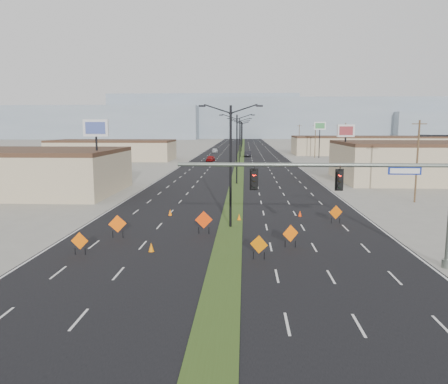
{
  "coord_description": "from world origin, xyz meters",
  "views": [
    {
      "loc": [
        1.15,
        -23.58,
        8.31
      ],
      "look_at": [
        -0.46,
        10.41,
        3.2
      ],
      "focal_mm": 35.0,
      "sensor_mm": 36.0,
      "label": 1
    }
  ],
  "objects_px": {
    "streetlight_1": "(237,147)",
    "streetlight_4": "(241,135)",
    "cone_0": "(151,247)",
    "pole_sign_east_near": "(346,135)",
    "construction_sign_5": "(336,213)",
    "construction_sign_2": "(204,221)",
    "construction_sign_0": "(80,242)",
    "car_left": "(210,159)",
    "pole_sign_east_far": "(320,129)",
    "car_mid": "(248,154)",
    "car_far": "(215,150)",
    "cone_2": "(300,214)",
    "streetlight_3": "(241,137)",
    "streetlight_5": "(242,134)",
    "cone_3": "(170,213)",
    "streetlight_2": "(239,141)",
    "construction_sign_1": "(118,225)",
    "construction_sign_3": "(259,245)",
    "signal_mast": "(371,188)",
    "streetlight_0": "(231,162)",
    "streetlight_6": "(242,133)",
    "pole_sign_west": "(96,134)",
    "cone_1": "(239,217)"
  },
  "relations": [
    {
      "from": "cone_0",
      "to": "signal_mast",
      "type": "bearing_deg",
      "value": -10.31
    },
    {
      "from": "signal_mast",
      "to": "pole_sign_east_far",
      "type": "height_order",
      "value": "pole_sign_east_far"
    },
    {
      "from": "pole_sign_west",
      "to": "streetlight_1",
      "type": "bearing_deg",
      "value": 38.38
    },
    {
      "from": "construction_sign_0",
      "to": "construction_sign_2",
      "type": "bearing_deg",
      "value": 40.2
    },
    {
      "from": "construction_sign_1",
      "to": "cone_2",
      "type": "relative_size",
      "value": 3.14
    },
    {
      "from": "cone_1",
      "to": "car_left",
      "type": "bearing_deg",
      "value": 96.68
    },
    {
      "from": "streetlight_3",
      "to": "car_mid",
      "type": "xyz_separation_m",
      "value": [
        2.0,
        2.3,
        -4.6
      ]
    },
    {
      "from": "streetlight_5",
      "to": "construction_sign_0",
      "type": "relative_size",
      "value": 6.55
    },
    {
      "from": "construction_sign_0",
      "to": "car_left",
      "type": "bearing_deg",
      "value": 89.87
    },
    {
      "from": "streetlight_1",
      "to": "streetlight_4",
      "type": "distance_m",
      "value": 84.0
    },
    {
      "from": "streetlight_1",
      "to": "streetlight_4",
      "type": "bearing_deg",
      "value": 90.0
    },
    {
      "from": "streetlight_6",
      "to": "streetlight_3",
      "type": "bearing_deg",
      "value": -90.0
    },
    {
      "from": "construction_sign_5",
      "to": "cone_3",
      "type": "xyz_separation_m",
      "value": [
        -14.87,
        2.71,
        -0.65
      ]
    },
    {
      "from": "car_mid",
      "to": "cone_1",
      "type": "relative_size",
      "value": 8.37
    },
    {
      "from": "streetlight_4",
      "to": "construction_sign_1",
      "type": "distance_m",
      "value": 116.43
    },
    {
      "from": "pole_sign_east_near",
      "to": "cone_1",
      "type": "bearing_deg",
      "value": -133.86
    },
    {
      "from": "streetlight_1",
      "to": "pole_sign_west",
      "type": "xyz_separation_m",
      "value": [
        -16.39,
        -12.53,
        2.02
      ]
    },
    {
      "from": "cone_0",
      "to": "cone_1",
      "type": "xyz_separation_m",
      "value": [
        5.75,
        10.17,
        -0.02
      ]
    },
    {
      "from": "cone_1",
      "to": "pole_sign_west",
      "type": "distance_m",
      "value": 22.52
    },
    {
      "from": "streetlight_5",
      "to": "cone_3",
      "type": "height_order",
      "value": "streetlight_5"
    },
    {
      "from": "streetlight_5",
      "to": "streetlight_6",
      "type": "height_order",
      "value": "same"
    },
    {
      "from": "streetlight_2",
      "to": "car_mid",
      "type": "distance_m",
      "value": 30.71
    },
    {
      "from": "car_left",
      "to": "car_mid",
      "type": "relative_size",
      "value": 0.83
    },
    {
      "from": "streetlight_5",
      "to": "pole_sign_west",
      "type": "height_order",
      "value": "streetlight_5"
    },
    {
      "from": "signal_mast",
      "to": "streetlight_1",
      "type": "relative_size",
      "value": 1.63
    },
    {
      "from": "streetlight_5",
      "to": "cone_3",
      "type": "relative_size",
      "value": 16.76
    },
    {
      "from": "car_left",
      "to": "pole_sign_west",
      "type": "relative_size",
      "value": 0.45
    },
    {
      "from": "streetlight_0",
      "to": "car_far",
      "type": "distance_m",
      "value": 106.1
    },
    {
      "from": "construction_sign_1",
      "to": "cone_3",
      "type": "bearing_deg",
      "value": 53.59
    },
    {
      "from": "car_mid",
      "to": "construction_sign_0",
      "type": "relative_size",
      "value": 3.25
    },
    {
      "from": "car_far",
      "to": "streetlight_3",
      "type": "bearing_deg",
      "value": -74.67
    },
    {
      "from": "cone_0",
      "to": "pole_sign_east_near",
      "type": "xyz_separation_m",
      "value": [
        21.51,
        39.4,
        6.67
      ]
    },
    {
      "from": "streetlight_3",
      "to": "pole_sign_east_near",
      "type": "xyz_separation_m",
      "value": [
        16.44,
        -52.12,
        1.57
      ]
    },
    {
      "from": "streetlight_6",
      "to": "cone_3",
      "type": "distance_m",
      "value": 163.73
    },
    {
      "from": "construction_sign_3",
      "to": "pole_sign_west",
      "type": "distance_m",
      "value": 31.27
    },
    {
      "from": "car_left",
      "to": "pole_sign_east_far",
      "type": "distance_m",
      "value": 32.06
    },
    {
      "from": "pole_sign_west",
      "to": "construction_sign_2",
      "type": "bearing_deg",
      "value": -50.33
    },
    {
      "from": "car_mid",
      "to": "car_far",
      "type": "height_order",
      "value": "car_mid"
    },
    {
      "from": "car_mid",
      "to": "construction_sign_0",
      "type": "xyz_separation_m",
      "value": [
        -11.54,
        -94.78,
        0.08
      ]
    },
    {
      "from": "streetlight_1",
      "to": "streetlight_4",
      "type": "height_order",
      "value": "same"
    },
    {
      "from": "streetlight_4",
      "to": "cone_0",
      "type": "distance_m",
      "value": 119.74
    },
    {
      "from": "construction_sign_1",
      "to": "construction_sign_3",
      "type": "distance_m",
      "value": 11.5
    },
    {
      "from": "cone_0",
      "to": "cone_2",
      "type": "distance_m",
      "value": 16.68
    },
    {
      "from": "car_mid",
      "to": "construction_sign_0",
      "type": "bearing_deg",
      "value": -94.43
    },
    {
      "from": "streetlight_2",
      "to": "streetlight_3",
      "type": "distance_m",
      "value": 28.0
    },
    {
      "from": "streetlight_0",
      "to": "streetlight_6",
      "type": "bearing_deg",
      "value": 90.0
    },
    {
      "from": "signal_mast",
      "to": "construction_sign_5",
      "type": "xyz_separation_m",
      "value": [
        0.49,
        11.74,
        -3.85
      ]
    },
    {
      "from": "construction_sign_5",
      "to": "construction_sign_2",
      "type": "bearing_deg",
      "value": -173.98
    },
    {
      "from": "construction_sign_2",
      "to": "cone_1",
      "type": "height_order",
      "value": "construction_sign_2"
    },
    {
      "from": "streetlight_6",
      "to": "cone_0",
      "type": "height_order",
      "value": "streetlight_6"
    }
  ]
}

